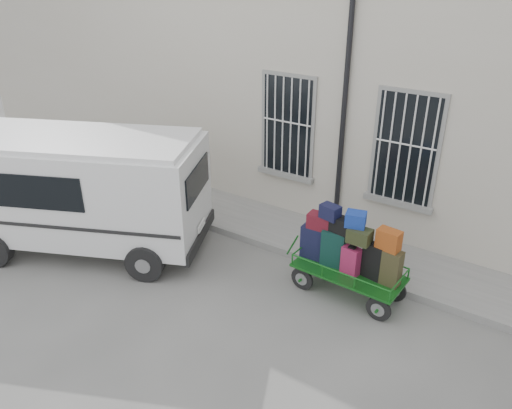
{
  "coord_description": "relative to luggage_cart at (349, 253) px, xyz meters",
  "views": [
    {
      "loc": [
        5.01,
        -6.42,
        5.63
      ],
      "look_at": [
        0.06,
        1.0,
        1.23
      ],
      "focal_mm": 35.0,
      "sensor_mm": 36.0,
      "label": 1
    }
  ],
  "objects": [
    {
      "name": "ground",
      "position": [
        -2.16,
        -0.87,
        -0.88
      ],
      "size": [
        80.0,
        80.0,
        0.0
      ],
      "primitive_type": "plane",
      "color": "slate",
      "rests_on": "ground"
    },
    {
      "name": "van",
      "position": [
        -5.3,
        -1.48,
        0.55
      ],
      "size": [
        5.33,
        3.9,
        2.5
      ],
      "rotation": [
        0.0,
        0.0,
        0.42
      ],
      "color": "white",
      "rests_on": "ground"
    },
    {
      "name": "building",
      "position": [
        -2.16,
        4.63,
        2.12
      ],
      "size": [
        24.0,
        5.15,
        6.0
      ],
      "color": "beige",
      "rests_on": "ground"
    },
    {
      "name": "sidewalk",
      "position": [
        -2.16,
        1.33,
        -0.81
      ],
      "size": [
        24.0,
        1.7,
        0.15
      ],
      "primitive_type": "cube",
      "color": "gray",
      "rests_on": "ground"
    },
    {
      "name": "luggage_cart",
      "position": [
        0.0,
        0.0,
        0.0
      ],
      "size": [
        2.36,
        1.0,
        1.71
      ],
      "rotation": [
        0.0,
        0.0,
        -0.05
      ],
      "color": "black",
      "rests_on": "ground"
    }
  ]
}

